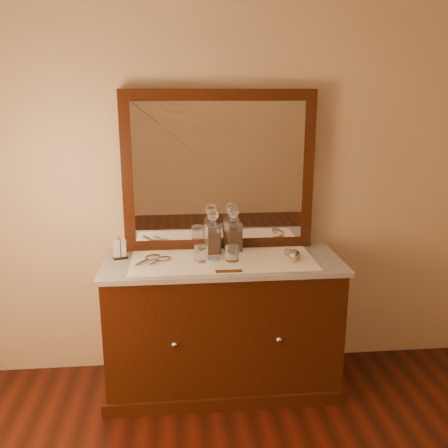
{
  "coord_description": "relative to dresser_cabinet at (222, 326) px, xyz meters",
  "views": [
    {
      "loc": [
        -0.26,
        -0.83,
        1.82
      ],
      "look_at": [
        0.0,
        1.85,
        1.1
      ],
      "focal_mm": 39.13,
      "sensor_mm": 36.0,
      "label": 1
    }
  ],
  "objects": [
    {
      "name": "decanter_right",
      "position": [
        0.08,
        0.15,
        0.56
      ],
      "size": [
        0.11,
        0.11,
        0.29
      ],
      "color": "#984616",
      "rests_on": "lace_runner"
    },
    {
      "name": "brush_far",
      "position": [
        0.43,
        -0.0,
        0.46
      ],
      "size": [
        0.1,
        0.16,
        0.04
      ],
      "color": "#97875D",
      "rests_on": "lace_runner"
    },
    {
      "name": "pin_dish",
      "position": [
        -0.06,
        -0.01,
        0.45
      ],
      "size": [
        0.09,
        0.09,
        0.01
      ],
      "primitive_type": "cylinder",
      "rotation": [
        0.0,
        0.0,
        -0.15
      ],
      "color": "silver",
      "rests_on": "lace_runner"
    },
    {
      "name": "hand_mirror_inner",
      "position": [
        -0.36,
        0.01,
        0.45
      ],
      "size": [
        0.14,
        0.17,
        0.02
      ],
      "color": "silver",
      "rests_on": "lace_runner"
    },
    {
      "name": "knob_right",
      "position": [
        0.3,
        -0.28,
        0.04
      ],
      "size": [
        0.04,
        0.04,
        0.04
      ],
      "primitive_type": "sphere",
      "color": "silver",
      "rests_on": "dresser_cabinet"
    },
    {
      "name": "marble_top",
      "position": [
        0.0,
        0.0,
        0.42
      ],
      "size": [
        1.44,
        0.59,
        0.03
      ],
      "primitive_type": "cube",
      "color": "silver",
      "rests_on": "dresser_cabinet"
    },
    {
      "name": "tumblers",
      "position": [
        -0.04,
        -0.03,
        0.49
      ],
      "size": [
        0.27,
        0.1,
        0.09
      ],
      "color": "white",
      "rests_on": "lace_runner"
    },
    {
      "name": "dresser_cabinet",
      "position": [
        0.0,
        0.0,
        0.0
      ],
      "size": [
        1.4,
        0.55,
        0.82
      ],
      "primitive_type": "cube",
      "color": "black",
      "rests_on": "floor"
    },
    {
      "name": "mirror_glass",
      "position": [
        0.0,
        0.21,
        0.94
      ],
      "size": [
        1.06,
        0.01,
        0.86
      ],
      "primitive_type": "cube",
      "color": "white",
      "rests_on": "marble_top"
    },
    {
      "name": "lace_runner",
      "position": [
        0.0,
        -0.02,
        0.44
      ],
      "size": [
        1.1,
        0.45,
        0.0
      ],
      "primitive_type": "cube",
      "color": "white",
      "rests_on": "marble_top"
    },
    {
      "name": "room_shell",
      "position": [
        0.0,
        -1.96,
        0.99
      ],
      "size": [
        8.5,
        9.0,
        2.8
      ],
      "color": "black",
      "rests_on": "ground"
    },
    {
      "name": "dresser_plinth",
      "position": [
        0.0,
        0.0,
        -0.37
      ],
      "size": [
        1.46,
        0.59,
        0.08
      ],
      "primitive_type": "cube",
      "color": "black",
      "rests_on": "floor"
    },
    {
      "name": "hand_mirror_outer",
      "position": [
        -0.43,
        0.03,
        0.45
      ],
      "size": [
        0.16,
        0.22,
        0.02
      ],
      "color": "silver",
      "rests_on": "lace_runner"
    },
    {
      "name": "brush_near",
      "position": [
        0.43,
        -0.04,
        0.47
      ],
      "size": [
        0.1,
        0.17,
        0.04
      ],
      "color": "#97875D",
      "rests_on": "lace_runner"
    },
    {
      "name": "decanter_left",
      "position": [
        -0.05,
        0.12,
        0.55
      ],
      "size": [
        0.1,
        0.1,
        0.28
      ],
      "color": "#984616",
      "rests_on": "lace_runner"
    },
    {
      "name": "napkin_rack",
      "position": [
        -0.62,
        0.08,
        0.49
      ],
      "size": [
        0.1,
        0.08,
        0.13
      ],
      "color": "black",
      "rests_on": "marble_top"
    },
    {
      "name": "mirror_frame",
      "position": [
        0.0,
        0.25,
        0.94
      ],
      "size": [
        1.2,
        0.08,
        1.0
      ],
      "primitive_type": "cube",
      "color": "black",
      "rests_on": "marble_top"
    },
    {
      "name": "comb",
      "position": [
        0.02,
        -0.22,
        0.45
      ],
      "size": [
        0.15,
        0.03,
        0.01
      ],
      "primitive_type": "cube",
      "rotation": [
        0.0,
        0.0,
        0.0
      ],
      "color": "brown",
      "rests_on": "lace_runner"
    },
    {
      "name": "knob_left",
      "position": [
        -0.3,
        -0.28,
        0.04
      ],
      "size": [
        0.04,
        0.04,
        0.04
      ],
      "primitive_type": "sphere",
      "color": "silver",
      "rests_on": "dresser_cabinet"
    }
  ]
}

